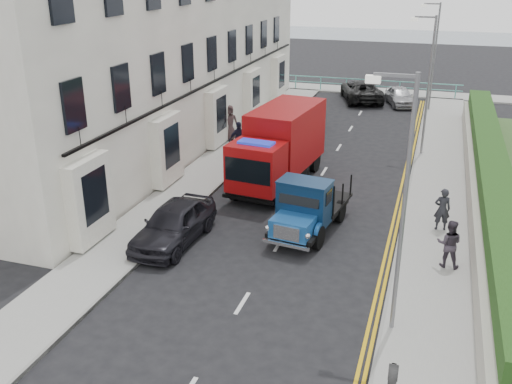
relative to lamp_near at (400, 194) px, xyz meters
name	(u,v)px	position (x,y,z in m)	size (l,w,h in m)	color
ground	(262,271)	(-4.18, 2.00, -4.00)	(120.00, 120.00, 0.00)	black
pavement_west	(216,166)	(-9.38, 11.00, -3.94)	(2.40, 38.00, 0.12)	gray
pavement_east	(439,190)	(1.12, 11.00, -3.94)	(2.60, 38.00, 0.12)	gray
promenade	(373,91)	(-4.18, 31.00, -3.94)	(30.00, 2.50, 0.12)	gray
sea_plane	(404,43)	(-4.18, 62.00, -4.00)	(120.00, 120.00, 0.00)	slate
terrace_west	(165,7)	(-13.65, 15.00, 3.17)	(6.31, 30.20, 14.25)	white
garden_east	(488,177)	(3.03, 11.00, -3.10)	(1.45, 28.00, 1.75)	#B2AD9E
seafront_railing	(372,87)	(-4.18, 30.20, -3.42)	(13.00, 0.08, 1.11)	#59B2A5
lamp_near	(400,194)	(0.00, 0.00, 0.00)	(1.23, 0.18, 7.00)	slate
lamp_mid	(427,78)	(0.00, 16.00, 0.00)	(1.23, 0.18, 7.00)	slate
lamp_far	(433,51)	(0.00, 26.00, 0.00)	(1.23, 0.18, 7.00)	slate
bedford_lorry	(305,211)	(-3.47, 4.95, -3.00)	(2.37, 4.76, 2.17)	black
red_lorry	(280,145)	(-5.81, 9.87, -2.20)	(2.88, 6.65, 3.38)	black
parked_car_front	(174,224)	(-7.78, 3.00, -3.26)	(1.74, 4.31, 1.47)	black
parked_car_mid	(283,143)	(-6.78, 14.00, -3.37)	(1.32, 3.78, 1.25)	#5FA3CC
parked_car_rear	(303,119)	(-6.78, 18.50, -3.26)	(2.07, 5.09, 1.48)	silver
seafront_car_left	(361,90)	(-4.68, 27.78, -3.25)	(2.48, 5.37, 1.49)	black
seafront_car_right	(400,96)	(-1.90, 27.14, -3.35)	(1.52, 3.78, 1.29)	#9E9EA2
pedestrian_east_near	(442,209)	(1.24, 6.76, -3.07)	(0.59, 0.39, 1.62)	#232328
pedestrian_east_far	(449,244)	(1.50, 3.95, -3.07)	(0.79, 0.61, 1.62)	#39313C
pedestrian_west_near	(239,140)	(-8.65, 12.46, -2.96)	(1.08, 0.45, 1.84)	black
pedestrian_west_far	(229,123)	(-10.18, 15.15, -2.89)	(0.96, 0.63, 1.97)	#382828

